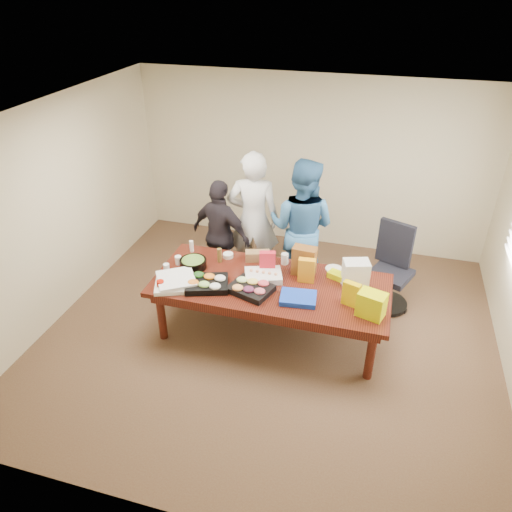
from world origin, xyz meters
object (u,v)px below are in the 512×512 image
(person_center, at_px, (253,220))
(person_right, at_px, (301,227))
(sheet_cake, at_px, (263,276))
(salad_bowl, at_px, (193,264))
(office_chair, at_px, (391,271))
(conference_table, at_px, (270,308))

(person_center, height_order, person_right, person_center)
(sheet_cake, distance_m, salad_bowl, 0.91)
(person_right, bearing_deg, office_chair, -177.12)
(conference_table, distance_m, salad_bowl, 1.11)
(office_chair, xyz_separation_m, sheet_cake, (-1.50, -0.89, 0.23))
(conference_table, bearing_deg, sheet_cake, 144.69)
(conference_table, height_order, office_chair, office_chair)
(office_chair, height_order, salad_bowl, office_chair)
(person_center, relative_size, salad_bowl, 5.91)
(person_right, bearing_deg, person_center, 8.25)
(office_chair, xyz_separation_m, person_right, (-1.24, 0.13, 0.40))
(conference_table, distance_m, sheet_cake, 0.44)
(person_right, distance_m, salad_bowl, 1.55)
(office_chair, xyz_separation_m, salad_bowl, (-2.40, -0.88, 0.24))
(conference_table, height_order, person_right, person_right)
(salad_bowl, bearing_deg, conference_table, -4.72)
(person_center, height_order, sheet_cake, person_center)
(conference_table, xyz_separation_m, person_center, (-0.53, 1.10, 0.61))
(conference_table, relative_size, salad_bowl, 8.41)
(person_right, bearing_deg, sheet_cake, 84.57)
(person_right, relative_size, sheet_cake, 4.44)
(sheet_cake, bearing_deg, conference_table, -54.59)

